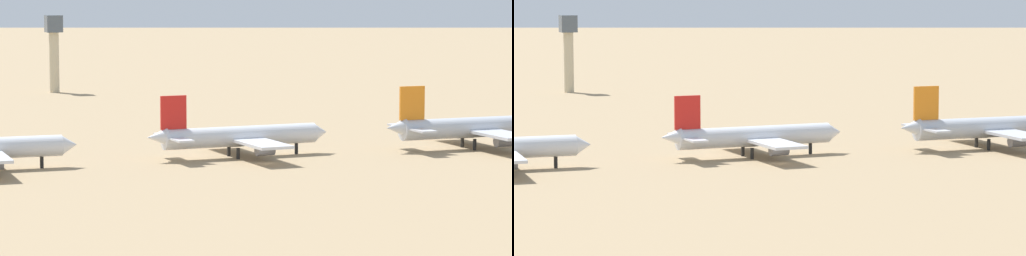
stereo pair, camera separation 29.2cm
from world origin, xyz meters
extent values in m
plane|color=#9E8460|center=(0.00, 0.00, 0.00)|extent=(4000.00, 4000.00, 0.00)
cone|color=silver|center=(-38.81, 8.73, 4.46)|extent=(3.24, 4.08, 4.03)
cylinder|color=black|center=(-44.37, 8.81, 1.17)|extent=(0.74, 0.74, 2.34)
cylinder|color=silver|center=(-1.71, 10.69, 4.49)|extent=(34.39, 6.09, 4.28)
cone|color=silver|center=(16.87, 11.67, 4.49)|extent=(3.42, 4.23, 4.06)
cone|color=silver|center=(-20.28, 9.70, 5.13)|extent=(4.46, 3.86, 3.63)
cube|color=red|center=(-16.65, 9.89, 10.10)|extent=(5.58, 0.83, 6.95)
cube|color=silver|center=(-16.88, 14.16, 4.92)|extent=(3.80, 7.44, 0.38)
cube|color=silver|center=(-16.43, 5.62, 4.92)|extent=(3.80, 7.44, 0.38)
cube|color=silver|center=(-0.64, 10.74, 3.85)|extent=(9.07, 34.55, 0.60)
cylinder|color=slate|center=(0.00, 18.81, 2.35)|extent=(3.97, 2.55, 2.35)
cylinder|color=slate|center=(0.85, 2.79, 2.35)|extent=(3.97, 2.55, 2.35)
cylinder|color=black|center=(11.27, 11.38, 1.18)|extent=(0.75, 0.75, 2.35)
cylinder|color=black|center=(-3.44, 13.16, 1.18)|extent=(0.75, 0.75, 2.35)
cylinder|color=black|center=(-3.17, 8.04, 1.18)|extent=(0.75, 0.75, 2.35)
cylinder|color=silver|center=(52.05, 6.52, 4.74)|extent=(36.19, 5.02, 4.52)
cone|color=silver|center=(32.41, 6.25, 5.42)|extent=(4.57, 3.90, 3.84)
cube|color=orange|center=(36.25, 6.30, 10.67)|extent=(5.88, 0.65, 7.34)
cube|color=silver|center=(36.18, 10.82, 5.19)|extent=(3.72, 7.73, 0.41)
cube|color=silver|center=(36.31, 1.79, 5.19)|extent=(3.72, 7.73, 0.41)
cube|color=silver|center=(53.18, 6.54, 4.06)|extent=(8.18, 36.23, 0.63)
cylinder|color=slate|center=(54.19, 15.02, 2.48)|extent=(4.10, 2.54, 2.48)
cylinder|color=slate|center=(54.43, -1.91, 2.48)|extent=(4.10, 2.54, 2.48)
cylinder|color=black|center=(50.32, 9.21, 1.24)|extent=(0.79, 0.79, 2.48)
cylinder|color=black|center=(50.40, 3.79, 1.24)|extent=(0.79, 0.79, 2.48)
cylinder|color=#C6B793|center=(-5.49, 182.69, 9.86)|extent=(3.20, 3.20, 19.73)
cube|color=#4C5660|center=(-5.49, 182.69, 22.51)|extent=(5.20, 5.20, 5.56)
camera|label=1|loc=(-96.83, -257.90, 38.19)|focal=95.61mm
camera|label=2|loc=(-96.55, -258.00, 38.19)|focal=95.61mm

